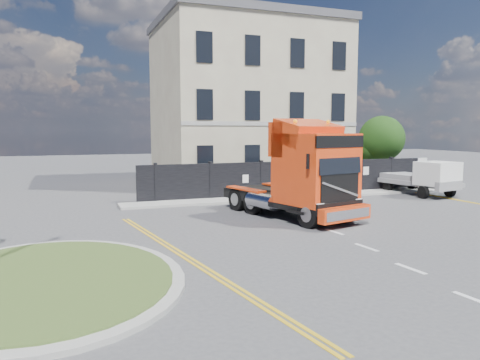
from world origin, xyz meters
name	(u,v)px	position (x,y,z in m)	size (l,w,h in m)	color
ground	(258,236)	(0.00, 0.00, 0.00)	(120.00, 120.00, 0.00)	#424244
traffic_island	(46,281)	(-7.00, -3.00, 0.08)	(6.80, 6.80, 0.17)	#9A9994
hoarding_fence	(301,178)	(6.55, 9.00, 1.00)	(18.80, 0.25, 2.00)	black
georgian_building	(246,103)	(6.00, 16.50, 5.77)	(12.30, 10.30, 12.80)	#C1BB99
tree	(379,141)	(14.38, 12.10, 3.05)	(3.20, 3.20, 4.80)	#382619
pavement_far	(300,196)	(6.00, 8.10, 0.06)	(20.00, 1.60, 0.12)	#9A9994
truck	(305,176)	(3.13, 2.27, 1.85)	(4.18, 7.32, 4.14)	black
flatbed_pickup	(430,177)	(13.19, 5.84, 1.09)	(2.65, 5.13, 2.03)	gray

